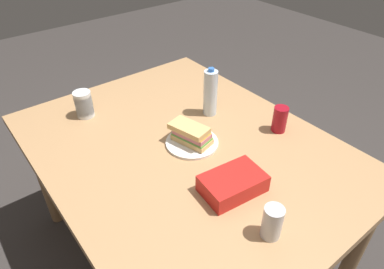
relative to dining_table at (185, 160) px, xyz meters
name	(u,v)px	position (x,y,z in m)	size (l,w,h in m)	color
ground_plane	(187,248)	(0.00, 0.00, -0.66)	(8.00, 8.00, 0.00)	#383330
dining_table	(185,160)	(0.00, 0.00, 0.00)	(1.48, 1.14, 0.74)	tan
paper_plate	(192,143)	(-0.01, -0.03, 0.09)	(0.23, 0.23, 0.01)	white
sandwich	(191,134)	(-0.01, -0.03, 0.14)	(0.20, 0.14, 0.08)	#DBB26B
soda_can_red	(280,119)	(-0.18, -0.41, 0.14)	(0.07, 0.07, 0.12)	maroon
chip_bag	(233,183)	(-0.33, 0.03, 0.12)	(0.23, 0.15, 0.07)	red
water_bottle_tall	(210,93)	(0.13, -0.25, 0.20)	(0.07, 0.07, 0.24)	silver
plastic_cup_stack	(84,104)	(0.49, 0.24, 0.15)	(0.08, 0.08, 0.13)	silver
soda_can_silver	(272,222)	(-0.55, 0.07, 0.14)	(0.07, 0.07, 0.12)	silver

